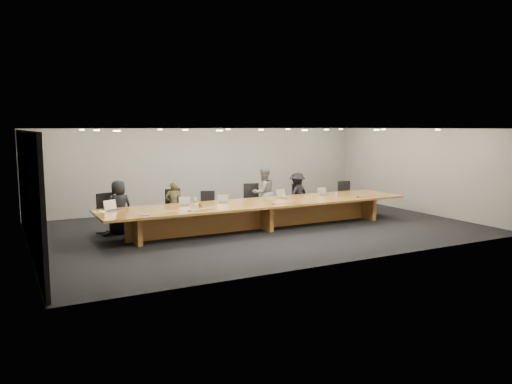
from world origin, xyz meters
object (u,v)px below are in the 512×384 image
Objects in this scene: chair_mid_left at (208,208)px; chair_right at (301,199)px; laptop_c at (223,199)px; person_c at (264,193)px; laptop_b at (185,201)px; paper_cup_near at (284,196)px; paper_cup_far at (337,194)px; person_d at (297,194)px; laptop_e at (324,191)px; chair_left at (177,208)px; mic_center at (273,204)px; laptop_a at (113,205)px; chair_mid_right at (253,202)px; person_a at (119,207)px; amber_mug at (200,205)px; av_box at (145,215)px; mic_right at (358,197)px; chair_far_right at (346,196)px; water_bottle at (195,202)px; chair_far_left at (109,214)px; conference_table at (261,210)px; laptop_d at (284,194)px; mic_left at (189,211)px; person_b at (174,205)px.

chair_mid_left is 3.30m from chair_right.
person_c is at bearing 49.81° from laptop_c.
laptop_b is 3.20× the size of paper_cup_near.
laptop_b is at bearing 175.99° from paper_cup_far.
person_d is 14.78× the size of paper_cup_near.
laptop_c is 0.94× the size of laptop_e.
person_c is 2.25m from paper_cup_far.
chair_left is 12.43× the size of paper_cup_far.
laptop_c is 1.41m from mic_center.
mic_center is (4.10, -0.94, -0.13)m from laptop_a.
chair_mid_right is at bearing -12.12° from chair_left.
person_a is at bearing -167.81° from chair_mid_right.
chair_mid_left is 1.50m from chair_mid_right.
amber_mug is at bearing -101.72° from chair_mid_left.
chair_mid_right reaches higher than laptop_b.
av_box is at bearing -124.73° from chair_mid_left.
mic_right is (2.24, -1.81, -0.05)m from person_c.
chair_far_right is 5.88m from water_bottle.
paper_cup_near is at bearing -40.62° from chair_mid_right.
person_c reaches higher than chair_right.
mic_center is (1.12, -0.85, -0.11)m from laptop_c.
chair_far_left is 0.79× the size of person_d.
chair_mid_right is (0.38, 1.21, 0.05)m from conference_table.
person_d is at bearing -17.31° from laptop_a.
laptop_b is (1.89, -0.04, -0.02)m from laptop_a.
laptop_d is (0.55, -0.92, 0.32)m from chair_mid_right.
laptop_c is at bearing -35.82° from chair_far_left.
laptop_c is 3.36× the size of paper_cup_far.
av_box is at bearing -132.99° from laptop_b.
amber_mug is (1.84, -1.27, 0.08)m from person_a.
laptop_c is 3.18× the size of paper_cup_near.
amber_mug is 1.03× the size of mic_left.
person_c is 5.37× the size of laptop_c.
av_box is at bearing -137.94° from laptop_c.
chair_mid_right is 3.17m from mic_right.
water_bottle is at bearing 34.05° from av_box.
laptop_e reaches higher than paper_cup_far.
chair_left is at bearing 165.52° from paper_cup_near.
person_c is 4.64m from av_box.
laptop_a reaches higher than mic_left.
person_d reaches higher than laptop_e.
mic_left is (-4.69, -0.84, -0.11)m from laptop_e.
laptop_c is 2.35× the size of mic_right.
chair_mid_right is 3.54× the size of laptop_e.
amber_mug is (0.31, -1.28, 0.14)m from person_b.
amber_mug is at bearing 172.68° from laptop_d.
conference_table is 2.66m from paper_cup_far.
conference_table is 1.12m from laptop_c.
person_c is 2.04m from laptop_c.
person_d is 4.61× the size of laptop_b.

